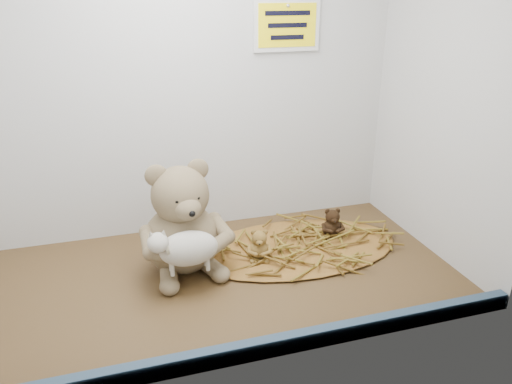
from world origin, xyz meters
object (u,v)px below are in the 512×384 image
object	(u,v)px
mini_teddy_tan	(259,243)
mini_teddy_brown	(332,221)
main_teddy	(181,217)
toy_lamb	(189,248)

from	to	relation	value
mini_teddy_tan	mini_teddy_brown	size ratio (longest dim) A/B	0.99
main_teddy	toy_lamb	bearing A→B (deg)	-98.07
toy_lamb	mini_teddy_tan	world-z (taller)	toy_lamb
mini_teddy_brown	main_teddy	bearing A→B (deg)	-165.29
toy_lamb	mini_teddy_tan	xyz separation A→B (cm)	(18.85, 7.74, -5.54)
main_teddy	mini_teddy_brown	bearing A→B (deg)	-2.50
toy_lamb	mini_teddy_brown	size ratio (longest dim) A/B	2.17
toy_lamb	mini_teddy_tan	size ratio (longest dim) A/B	2.20
toy_lamb	mini_teddy_brown	world-z (taller)	toy_lamb
main_teddy	mini_teddy_brown	size ratio (longest dim) A/B	3.46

